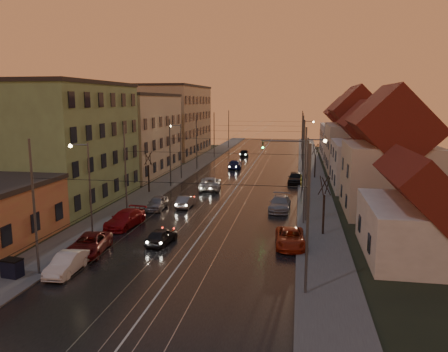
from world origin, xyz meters
The scene contains 49 objects.
ground centered at (0.00, 0.00, 0.00)m, with size 160.00×160.00×0.00m, color black.
road centered at (0.00, 40.00, 0.02)m, with size 16.00×120.00×0.04m, color black.
sidewalk_left centered at (-10.00, 40.00, 0.07)m, with size 4.00×120.00×0.15m, color #4C4C4C.
sidewalk_right centered at (10.00, 40.00, 0.07)m, with size 4.00×120.00×0.15m, color #4C4C4C.
tram_rail_0 centered at (-2.20, 40.00, 0.06)m, with size 0.06×120.00×0.03m, color gray.
tram_rail_1 centered at (-0.77, 40.00, 0.06)m, with size 0.06×120.00×0.03m, color gray.
tram_rail_2 centered at (0.77, 40.00, 0.06)m, with size 0.06×120.00×0.03m, color gray.
tram_rail_3 centered at (2.20, 40.00, 0.06)m, with size 0.06×120.00×0.03m, color gray.
apartment_left_1 centered at (-17.50, 14.00, 6.50)m, with size 10.00×18.00×13.00m, color #698655.
apartment_left_2 centered at (-17.50, 34.00, 6.00)m, with size 10.00×20.00×12.00m, color beige.
apartment_left_3 centered at (-17.50, 58.00, 7.00)m, with size 10.00×24.00×14.00m, color tan.
house_right_0 centered at (17.00, 2.00, 2.92)m, with size 8.16×10.20×5.80m.
house_right_1 centered at (17.00, 15.00, 5.45)m, with size 8.67×10.20×10.80m.
house_right_2 centered at (17.00, 28.00, 4.64)m, with size 9.18×12.24×9.20m.
house_right_3 centered at (17.00, 43.00, 5.80)m, with size 9.18×14.28×11.50m.
house_right_4 centered at (17.00, 61.00, 5.05)m, with size 9.18×16.32×10.00m.
catenary_pole_l_0 centered at (-8.60, -6.00, 4.50)m, with size 0.16×0.16×9.00m, color #595B60.
catenary_pole_r_0 centered at (8.60, -6.00, 4.50)m, with size 0.16×0.16×9.00m, color #595B60.
catenary_pole_l_1 centered at (-8.60, 9.00, 4.50)m, with size 0.16×0.16×9.00m, color #595B60.
catenary_pole_r_1 centered at (8.60, 9.00, 4.50)m, with size 0.16×0.16×9.00m, color #595B60.
catenary_pole_l_2 centered at (-8.60, 24.00, 4.50)m, with size 0.16×0.16×9.00m, color #595B60.
catenary_pole_r_2 centered at (8.60, 24.00, 4.50)m, with size 0.16×0.16×9.00m, color #595B60.
catenary_pole_l_3 centered at (-8.60, 39.00, 4.50)m, with size 0.16×0.16×9.00m, color #595B60.
catenary_pole_r_3 centered at (8.60, 39.00, 4.50)m, with size 0.16×0.16×9.00m, color #595B60.
catenary_pole_l_4 centered at (-8.60, 54.00, 4.50)m, with size 0.16×0.16×9.00m, color #595B60.
catenary_pole_r_4 centered at (8.60, 54.00, 4.50)m, with size 0.16×0.16×9.00m, color #595B60.
catenary_pole_l_5 centered at (-8.60, 72.00, 4.50)m, with size 0.16×0.16×9.00m, color #595B60.
catenary_pole_r_5 centered at (8.60, 72.00, 4.50)m, with size 0.16×0.16×9.00m, color #595B60.
street_lamp_0 centered at (-9.10, 2.00, 4.89)m, with size 1.75×0.32×8.00m.
street_lamp_1 centered at (9.10, 10.00, 4.89)m, with size 1.75×0.32×8.00m.
street_lamp_2 centered at (-9.10, 30.00, 4.89)m, with size 1.75×0.32×8.00m.
street_lamp_3 centered at (9.10, 46.00, 4.89)m, with size 1.75×0.32×8.00m.
traffic_light_mast centered at (7.99, 18.00, 4.60)m, with size 5.30×0.32×7.20m.
bare_tree_0 centered at (-10.20, 20.00, 2.49)m, with size 1.09×1.09×5.11m.
bare_tree_1 centered at (10.20, 6.00, 2.49)m, with size 1.09×1.09×5.11m.
bare_tree_2 centered at (10.40, 34.00, 2.49)m, with size 1.09×1.09×5.11m.
driving_car_0 centered at (-2.67, 1.58, 0.64)m, with size 1.52×3.78×1.29m, color black.
driving_car_1 centered at (-3.86, 13.70, 0.63)m, with size 1.33×3.81×1.26m, color gray.
driving_car_2 centered at (-3.18, 23.55, 0.79)m, with size 2.62×5.69×1.58m, color silver.
driving_car_3 centered at (-2.56, 41.23, 0.74)m, with size 2.08×5.12×1.49m, color #171A45.
driving_car_4 centered at (-3.05, 57.62, 0.74)m, with size 1.74×4.34×1.48m, color black.
parked_left_0 centered at (-6.98, -5.34, 0.67)m, with size 1.43×4.09×1.35m, color silver.
parked_left_1 centered at (-7.32, -1.47, 0.70)m, with size 2.32×5.04×1.40m, color #5F1011.
parked_left_2 centered at (-7.37, 5.55, 0.74)m, with size 2.09×5.13×1.49m, color #9E0F15.
parked_left_3 centered at (-6.56, 12.25, 0.69)m, with size 1.64×4.07×1.39m, color gray.
parked_right_0 centered at (7.52, 2.64, 0.68)m, with size 2.26×4.91×1.36m, color #A42810.
parked_right_1 centered at (6.20, 14.00, 0.74)m, with size 2.08×5.13×1.49m, color #99999E.
parked_right_2 centered at (7.60, 29.58, 0.79)m, with size 1.87×4.65×1.58m, color black.
dumpster centered at (-9.94, -6.81, 0.70)m, with size 1.20×0.80×1.10m, color black.
Camera 1 is at (7.98, -30.66, 11.34)m, focal length 35.00 mm.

